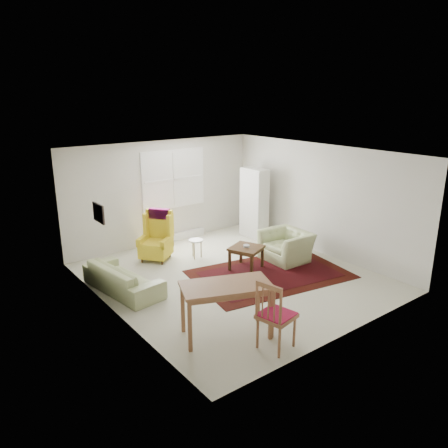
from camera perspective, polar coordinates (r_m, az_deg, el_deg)
room at (r=8.62m, az=0.46°, el=1.20°), size 5.04×5.54×2.51m
rug at (r=9.04m, az=6.03°, el=-6.49°), size 3.37×2.48×0.03m
sofa at (r=8.40m, az=-13.11°, el=-6.18°), size 0.94×1.87×0.72m
armchair at (r=9.72m, az=8.14°, el=-2.49°), size 0.91×1.04×0.78m
wingback_chair at (r=9.70m, az=-8.98°, el=-1.55°), size 0.93×0.92×1.11m
coffee_table at (r=9.18m, az=2.91°, el=-4.45°), size 0.80×0.80×0.50m
stool at (r=9.82m, az=-3.67°, el=-3.22°), size 0.42×0.42×0.43m
cabinet at (r=11.09m, az=3.98°, el=2.74°), size 0.40×0.72×1.77m
desk at (r=6.72m, az=0.28°, el=-11.19°), size 1.49×1.12×0.85m
desk_chair at (r=6.42m, az=6.89°, el=-11.59°), size 0.55×0.55×1.08m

